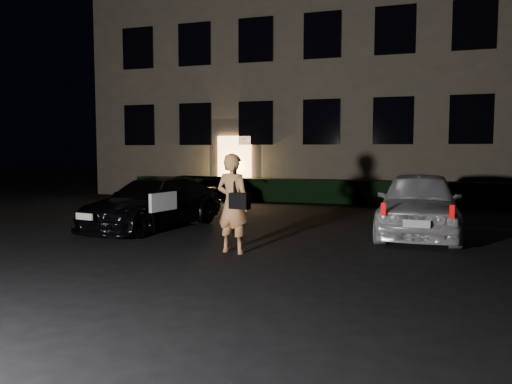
% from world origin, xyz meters
% --- Properties ---
extents(ground, '(80.00, 80.00, 0.00)m').
position_xyz_m(ground, '(0.00, 0.00, 0.00)').
color(ground, black).
rests_on(ground, ground).
extents(building, '(20.00, 8.11, 12.00)m').
position_xyz_m(building, '(-0.00, 14.99, 6.00)').
color(building, '#6D614E').
rests_on(building, ground).
extents(hedge, '(15.00, 0.70, 0.85)m').
position_xyz_m(hedge, '(0.00, 10.50, 0.42)').
color(hedge, black).
rests_on(hedge, ground).
extents(sedan, '(2.50, 4.55, 1.25)m').
position_xyz_m(sedan, '(-2.75, 3.13, 0.63)').
color(sedan, black).
rests_on(sedan, ground).
extents(hatch, '(1.82, 4.36, 1.47)m').
position_xyz_m(hatch, '(3.53, 4.01, 0.74)').
color(hatch, silver).
rests_on(hatch, ground).
extents(man, '(0.79, 0.59, 1.88)m').
position_xyz_m(man, '(0.21, 0.88, 0.94)').
color(man, '#E59957').
rests_on(man, ground).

